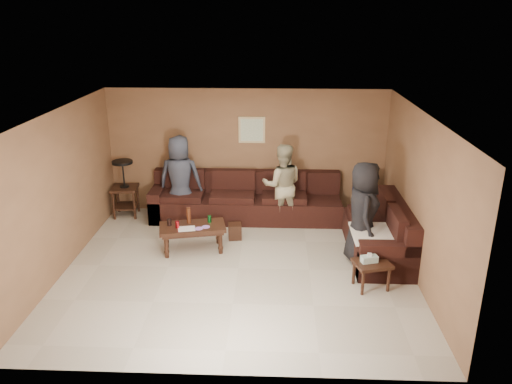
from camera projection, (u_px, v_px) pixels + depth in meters
room at (237, 170)px, 7.44m from camera, size 5.60×5.50×2.50m
sectional_sofa at (288, 214)px, 9.29m from camera, size 4.65×2.90×0.97m
coffee_table at (192, 229)px, 8.49m from camera, size 1.20×0.77×0.74m
end_table_left at (125, 187)px, 9.89m from camera, size 0.54×0.54×1.14m
side_table_right at (371, 265)px, 7.33m from camera, size 0.60×0.54×0.57m
waste_bin at (235, 231)px, 9.02m from camera, size 0.26×0.26×0.28m
wall_art at (252, 130)px, 9.75m from camera, size 0.52×0.04×0.52m
person_left at (180, 179)px, 9.62m from camera, size 0.83×0.55×1.69m
person_middle at (282, 185)px, 9.42m from camera, size 0.79×0.63×1.59m
person_right at (363, 213)px, 8.01m from camera, size 0.56×0.84×1.69m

